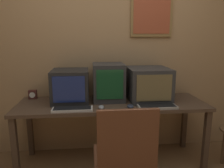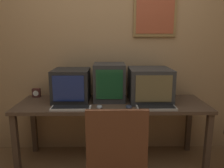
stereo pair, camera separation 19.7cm
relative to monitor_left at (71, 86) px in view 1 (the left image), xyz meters
name	(u,v)px [view 1 (the left image)]	position (x,y,z in m)	size (l,w,h in m)	color
wall_back	(109,47)	(0.45, 0.30, 0.40)	(8.00, 0.08, 2.60)	tan
desk	(112,109)	(0.45, -0.08, -0.25)	(2.04, 0.64, 0.72)	#4C3828
monitor_left	(71,86)	(0.00, 0.00, 0.00)	(0.39, 0.41, 0.36)	black
monitor_center	(108,82)	(0.42, 0.03, 0.03)	(0.35, 0.37, 0.41)	#333333
monitor_right	(148,84)	(0.87, -0.01, 0.00)	(0.45, 0.48, 0.37)	#333333
keyboard_main	(72,109)	(0.04, -0.31, -0.17)	(0.39, 0.13, 0.03)	beige
keyboard_side	(157,106)	(0.89, -0.30, -0.17)	(0.39, 0.16, 0.03)	#A8A399
mouse_near_keyboard	(101,107)	(0.32, -0.29, -0.16)	(0.06, 0.10, 0.03)	gray
mouse_far_corner	(130,106)	(0.62, -0.29, -0.16)	(0.07, 0.10, 0.03)	#282D3D
desk_clock	(33,94)	(-0.45, 0.15, -0.13)	(0.09, 0.06, 0.10)	#4C231E
office_chair	(124,168)	(0.47, -0.82, -0.50)	(0.50, 0.50, 0.94)	black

